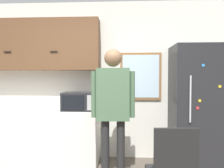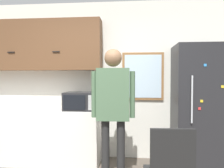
# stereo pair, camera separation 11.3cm
# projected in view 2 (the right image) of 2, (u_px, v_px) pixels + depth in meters

# --- Properties ---
(back_wall) EXTENTS (6.00, 0.06, 2.70)m
(back_wall) POSITION_uv_depth(u_px,v_px,m) (103.00, 80.00, 3.83)
(back_wall) COLOR silver
(back_wall) RESTS_ON ground_plane
(counter) EXTENTS (2.20, 0.61, 0.88)m
(counter) POSITION_uv_depth(u_px,v_px,m) (35.00, 135.00, 3.63)
(counter) COLOR silver
(counter) RESTS_ON ground_plane
(upper_cabinets) EXTENTS (2.20, 0.32, 0.85)m
(upper_cabinets) POSITION_uv_depth(u_px,v_px,m) (37.00, 45.00, 3.74)
(upper_cabinets) COLOR brown
(microwave) EXTENTS (0.48, 0.39, 0.28)m
(microwave) POSITION_uv_depth(u_px,v_px,m) (80.00, 101.00, 3.47)
(microwave) COLOR #232326
(microwave) RESTS_ON counter
(person) EXTENTS (0.58, 0.24, 1.78)m
(person) POSITION_uv_depth(u_px,v_px,m) (113.00, 101.00, 2.91)
(person) COLOR black
(person) RESTS_ON ground_plane
(refrigerator) EXTENTS (0.81, 0.67, 1.89)m
(refrigerator) POSITION_uv_depth(u_px,v_px,m) (201.00, 107.00, 3.34)
(refrigerator) COLOR #232326
(refrigerator) RESTS_ON ground_plane
(window) EXTENTS (0.70, 0.05, 0.81)m
(window) POSITION_uv_depth(u_px,v_px,m) (143.00, 76.00, 3.72)
(window) COLOR olive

